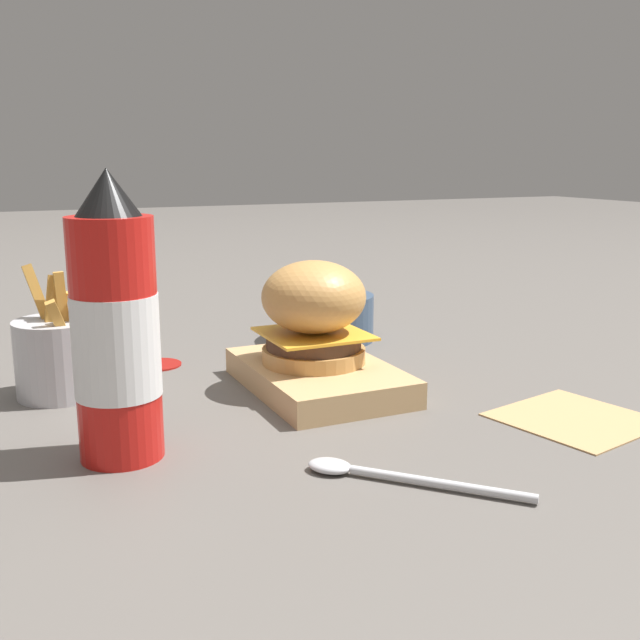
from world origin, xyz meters
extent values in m
plane|color=#5B5651|center=(0.00, 0.00, 0.00)|extent=(6.00, 6.00, 0.00)
cube|color=tan|center=(0.00, -0.01, 0.01)|extent=(0.22, 0.14, 0.03)
cylinder|color=tan|center=(-0.01, -0.01, 0.04)|extent=(0.11, 0.11, 0.02)
cylinder|color=#4C3323|center=(-0.01, -0.01, 0.05)|extent=(0.10, 0.10, 0.01)
cube|color=gold|center=(-0.01, -0.01, 0.06)|extent=(0.11, 0.11, 0.00)
ellipsoid|color=tan|center=(-0.01, -0.01, 0.10)|extent=(0.11, 0.11, 0.08)
cylinder|color=red|center=(0.10, -0.24, 0.10)|extent=(0.07, 0.07, 0.20)
cylinder|color=silver|center=(0.10, -0.24, 0.10)|extent=(0.07, 0.07, 0.09)
cone|color=black|center=(0.10, -0.24, 0.22)|extent=(0.05, 0.05, 0.04)
cylinder|color=#B7B7BC|center=(-0.10, -0.27, 0.04)|extent=(0.09, 0.09, 0.08)
cube|color=gold|center=(-0.11, -0.28, 0.09)|extent=(0.03, 0.03, 0.09)
cube|color=gold|center=(-0.07, -0.26, 0.08)|extent=(0.02, 0.03, 0.06)
cube|color=gold|center=(-0.09, -0.27, 0.09)|extent=(0.02, 0.03, 0.08)
cube|color=gold|center=(-0.09, -0.26, 0.09)|extent=(0.01, 0.01, 0.08)
cube|color=gold|center=(-0.09, -0.26, 0.08)|extent=(0.03, 0.01, 0.07)
cube|color=gold|center=(-0.09, -0.27, 0.08)|extent=(0.02, 0.02, 0.06)
cube|color=gold|center=(-0.08, -0.25, 0.09)|extent=(0.04, 0.02, 0.09)
cube|color=gold|center=(-0.09, -0.27, 0.09)|extent=(0.02, 0.02, 0.08)
cylinder|color=#384C66|center=(-0.20, 0.10, 0.03)|extent=(0.13, 0.13, 0.06)
cylinder|color=beige|center=(-0.20, 0.10, 0.06)|extent=(0.11, 0.11, 0.01)
cylinder|color=silver|center=(0.27, -0.03, 0.01)|extent=(0.11, 0.11, 0.01)
ellipsoid|color=silver|center=(0.20, -0.09, 0.01)|extent=(0.04, 0.04, 0.01)
cylinder|color=#9E140F|center=(-0.17, -0.15, 0.00)|extent=(0.06, 0.06, 0.00)
cube|color=tan|center=(0.19, 0.18, 0.00)|extent=(0.16, 0.16, 0.00)
camera|label=1|loc=(0.71, -0.33, 0.25)|focal=42.00mm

